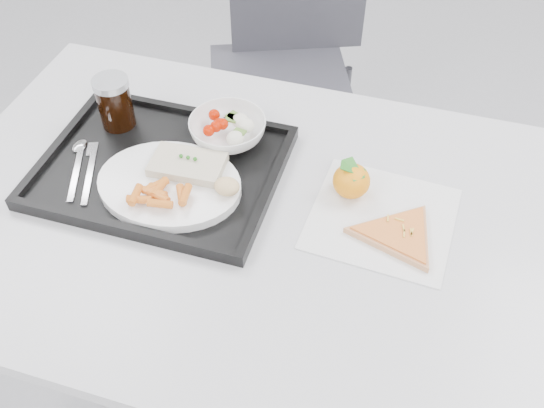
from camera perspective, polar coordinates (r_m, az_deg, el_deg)
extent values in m
cube|color=#B3B3B5|center=(1.11, -1.94, -1.20)|extent=(1.20, 0.80, 0.03)
cylinder|color=#47474C|center=(1.78, -14.89, 2.38)|extent=(0.04, 0.04, 0.72)
cylinder|color=#47474C|center=(1.62, 21.06, -5.53)|extent=(0.04, 0.04, 0.72)
cube|color=#313138|center=(1.90, 0.76, 11.14)|extent=(0.55, 0.55, 0.04)
cylinder|color=#47474C|center=(1.97, -5.83, 3.47)|extent=(0.03, 0.03, 0.43)
cylinder|color=#47474C|center=(1.89, 4.40, 1.30)|extent=(0.03, 0.03, 0.43)
cylinder|color=#47474C|center=(2.22, -2.49, 9.62)|extent=(0.03, 0.03, 0.43)
cylinder|color=#47474C|center=(2.15, 6.71, 7.87)|extent=(0.03, 0.03, 0.43)
cube|color=black|center=(1.19, -10.34, 3.28)|extent=(0.45, 0.35, 0.01)
cube|color=black|center=(1.29, -7.40, 8.65)|extent=(0.45, 0.02, 0.01)
cube|color=black|center=(1.08, -14.01, -2.12)|extent=(0.45, 0.02, 0.01)
cube|color=black|center=(1.11, -0.26, 1.59)|extent=(0.02, 0.32, 0.01)
cube|color=black|center=(1.28, -19.33, 5.54)|extent=(0.02, 0.32, 0.01)
cylinder|color=white|center=(1.13, -9.62, 1.82)|extent=(0.27, 0.27, 0.02)
cube|color=beige|center=(1.14, -7.94, 3.72)|extent=(0.14, 0.09, 0.02)
sphere|color=#236B1C|center=(1.14, -8.57, 4.49)|extent=(0.01, 0.01, 0.01)
sphere|color=#236B1C|center=(1.13, -7.91, 4.36)|extent=(0.01, 0.01, 0.01)
sphere|color=#236B1C|center=(1.13, -7.26, 4.23)|extent=(0.01, 0.01, 0.01)
ellipsoid|color=tan|center=(1.08, -4.26, 1.66)|extent=(0.05, 0.04, 0.03)
imported|color=white|center=(1.21, -4.18, 6.96)|extent=(0.15, 0.15, 0.05)
cylinder|color=black|center=(1.27, -14.55, 9.06)|extent=(0.07, 0.07, 0.10)
cylinder|color=#A5A8AD|center=(1.24, -15.00, 10.95)|extent=(0.07, 0.07, 0.01)
cube|color=silver|center=(1.20, -17.96, 2.75)|extent=(0.06, 0.14, 0.00)
ellipsoid|color=silver|center=(1.26, -17.67, 5.25)|extent=(0.04, 0.05, 0.01)
cube|color=silver|center=(1.19, -16.82, 2.49)|extent=(0.06, 0.14, 0.00)
cube|color=silver|center=(1.25, -16.55, 4.96)|extent=(0.03, 0.04, 0.00)
cube|color=silver|center=(1.10, 10.30, -1.33)|extent=(0.26, 0.25, 0.00)
ellipsoid|color=orange|center=(1.11, 7.48, 2.17)|extent=(0.09, 0.09, 0.06)
cube|color=#236B1C|center=(1.09, 7.63, 3.28)|extent=(0.05, 0.05, 0.02)
cube|color=#236B1C|center=(1.09, 7.63, 3.28)|extent=(0.05, 0.03, 0.02)
cylinder|color=tan|center=(1.07, 11.83, -2.90)|extent=(0.22, 0.22, 0.01)
cylinder|color=#A2370E|center=(1.07, 11.90, -2.63)|extent=(0.20, 0.20, 0.00)
cube|color=#EABC47|center=(1.07, 13.06, -2.58)|extent=(0.00, 0.02, 0.00)
cube|color=#EABC47|center=(1.08, 11.90, -1.45)|extent=(0.02, 0.00, 0.00)
cube|color=#EABC47|center=(1.07, 12.28, -2.24)|extent=(0.01, 0.02, 0.00)
cube|color=#EABC47|center=(1.08, 10.85, -1.32)|extent=(0.00, 0.02, 0.00)
cube|color=#EABC47|center=(1.07, 12.96, -2.61)|extent=(0.01, 0.02, 0.00)
cube|color=#EABC47|center=(1.06, 12.33, -2.73)|extent=(0.00, 0.02, 0.00)
cylinder|color=orange|center=(1.08, -8.53, 0.86)|extent=(0.03, 0.05, 0.01)
cylinder|color=orange|center=(1.09, -12.73, 0.85)|extent=(0.02, 0.05, 0.01)
cylinder|color=orange|center=(1.09, -10.99, 1.08)|extent=(0.04, 0.02, 0.01)
cylinder|color=orange|center=(1.08, -12.38, 0.43)|extent=(0.05, 0.02, 0.01)
cylinder|color=orange|center=(1.10, -10.54, 1.53)|extent=(0.02, 0.05, 0.01)
cylinder|color=orange|center=(1.10, -10.80, 1.76)|extent=(0.04, 0.04, 0.01)
cylinder|color=orange|center=(1.09, -10.71, 1.13)|extent=(0.05, 0.03, 0.01)
cylinder|color=orange|center=(1.07, -10.50, 0.03)|extent=(0.05, 0.02, 0.01)
cylinder|color=orange|center=(1.07, -8.16, 0.87)|extent=(0.02, 0.05, 0.01)
cylinder|color=orange|center=(1.08, -10.65, 0.74)|extent=(0.05, 0.03, 0.01)
sphere|color=#B11600|center=(1.19, -5.97, 6.89)|extent=(0.02, 0.02, 0.02)
sphere|color=#B11600|center=(1.20, -5.30, 7.28)|extent=(0.02, 0.02, 0.02)
sphere|color=#B11600|center=(1.20, -4.68, 7.51)|extent=(0.02, 0.02, 0.02)
sphere|color=#B11600|center=(1.21, -4.95, 7.54)|extent=(0.02, 0.02, 0.02)
sphere|color=#B11600|center=(1.23, -5.46, 8.35)|extent=(0.02, 0.02, 0.02)
ellipsoid|color=silver|center=(1.17, -3.49, 6.17)|extent=(0.03, 0.03, 0.03)
ellipsoid|color=silver|center=(1.20, -2.49, 7.39)|extent=(0.03, 0.03, 0.03)
ellipsoid|color=silver|center=(1.21, -3.00, 7.84)|extent=(0.03, 0.03, 0.03)
cube|color=#51772C|center=(1.18, -3.16, 6.70)|extent=(0.03, 0.03, 0.00)
cube|color=#51772C|center=(1.22, -3.67, 8.27)|extent=(0.03, 0.03, 0.00)
cube|color=#51772C|center=(1.21, -3.78, 8.07)|extent=(0.02, 0.02, 0.00)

